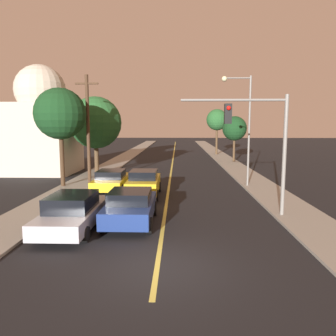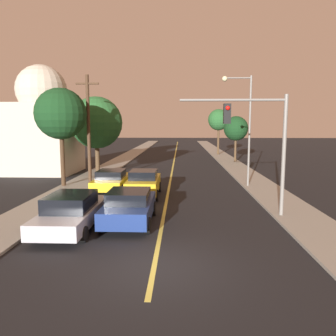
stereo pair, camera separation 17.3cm
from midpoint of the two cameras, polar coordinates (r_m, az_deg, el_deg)
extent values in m
plane|color=black|center=(10.36, -2.40, -16.86)|extent=(200.00, 200.00, 0.00)
cube|color=black|center=(45.62, 0.85, 2.15)|extent=(10.16, 80.00, 0.01)
cube|color=#D1C14C|center=(45.62, 0.85, 2.16)|extent=(0.16, 76.00, 0.00)
cube|color=gray|center=(46.15, -7.04, 2.23)|extent=(2.50, 80.00, 0.12)
cube|color=gray|center=(45.95, 8.78, 2.17)|extent=(2.50, 80.00, 0.12)
cube|color=navy|center=(14.43, -6.84, -7.02)|extent=(1.93, 4.34, 0.67)
cube|color=black|center=(14.12, -6.98, -4.92)|extent=(1.70, 1.95, 0.49)
cylinder|color=black|center=(15.95, -9.38, -6.89)|extent=(0.22, 0.67, 0.67)
cylinder|color=black|center=(15.70, -2.74, -7.03)|extent=(0.22, 0.67, 0.67)
cylinder|color=black|center=(13.42, -11.62, -9.72)|extent=(0.22, 0.67, 0.67)
cylinder|color=black|center=(13.12, -3.67, -9.97)|extent=(0.22, 0.67, 0.67)
cube|color=gold|center=(19.75, -4.47, -2.88)|extent=(1.75, 4.13, 0.78)
cube|color=black|center=(19.49, -4.54, -1.14)|extent=(1.54, 1.86, 0.49)
cylinder|color=black|center=(21.18, -6.33, -3.27)|extent=(0.22, 0.65, 0.65)
cylinder|color=black|center=(21.01, -1.82, -3.31)|extent=(0.22, 0.65, 0.65)
cylinder|color=black|center=(18.70, -7.43, -4.73)|extent=(0.22, 0.65, 0.65)
cylinder|color=black|center=(18.51, -2.31, -4.80)|extent=(0.22, 0.65, 0.65)
cube|color=#A5A8B2|center=(14.17, -16.40, -7.84)|extent=(1.91, 4.99, 0.59)
cube|color=black|center=(13.84, -16.75, -5.64)|extent=(1.68, 2.25, 0.61)
cylinder|color=black|center=(15.95, -17.75, -7.27)|extent=(0.22, 0.60, 0.60)
cylinder|color=black|center=(15.44, -11.34, -7.54)|extent=(0.22, 0.60, 0.60)
cylinder|color=black|center=(13.19, -22.29, -10.59)|extent=(0.22, 0.60, 0.60)
cylinder|color=black|center=(12.58, -14.57, -11.15)|extent=(0.22, 0.60, 0.60)
cube|color=gold|center=(21.48, -10.00, -2.34)|extent=(1.84, 4.41, 0.56)
cube|color=black|center=(21.23, -10.13, -1.03)|extent=(1.62, 1.98, 0.48)
cylinder|color=black|center=(23.03, -11.44, -2.41)|extent=(0.22, 0.72, 0.72)
cylinder|color=black|center=(22.70, -7.12, -2.47)|extent=(0.22, 0.72, 0.72)
cylinder|color=black|center=(20.43, -13.17, -3.73)|extent=(0.22, 0.72, 0.72)
cylinder|color=black|center=(20.05, -8.32, -3.82)|extent=(0.22, 0.72, 0.72)
cylinder|color=slate|center=(15.84, 19.31, 2.03)|extent=(0.18, 0.18, 5.51)
cylinder|color=slate|center=(15.27, 11.03, 11.55)|extent=(4.75, 0.12, 0.12)
cube|color=black|center=(15.20, 10.08, 9.29)|extent=(0.32, 0.28, 0.90)
sphere|color=red|center=(15.03, 10.20, 10.25)|extent=(0.20, 0.20, 0.20)
cylinder|color=slate|center=(22.93, 13.73, 6.16)|extent=(0.14, 0.14, 7.39)
cylinder|color=slate|center=(22.97, 11.81, 15.09)|extent=(1.74, 0.09, 0.09)
sphere|color=beige|center=(22.83, 9.57, 15.07)|extent=(0.36, 0.36, 0.36)
cylinder|color=#422D1E|center=(23.74, -13.95, 6.42)|extent=(0.24, 0.24, 7.58)
cube|color=#422D1E|center=(23.90, -14.20, 14.08)|extent=(1.60, 0.12, 0.12)
cylinder|color=#4C3823|center=(28.71, -12.51, 1.85)|extent=(0.37, 0.37, 2.81)
sphere|color=#235628|center=(28.58, -12.68, 7.72)|extent=(4.38, 4.38, 4.38)
cylinder|color=#3D2B1C|center=(23.45, -18.17, 1.49)|extent=(0.29, 0.29, 3.69)
sphere|color=#143819|center=(23.34, -18.48, 8.95)|extent=(3.44, 3.44, 3.44)
cylinder|color=#4C3823|center=(38.06, 11.29, 3.23)|extent=(0.25, 0.25, 2.79)
sphere|color=#143819|center=(37.97, 11.38, 6.78)|extent=(2.75, 2.75, 2.75)
cylinder|color=#4C3823|center=(46.89, 8.36, 4.71)|extent=(0.29, 0.29, 3.83)
sphere|color=#235628|center=(46.84, 8.43, 8.31)|extent=(2.96, 2.96, 2.96)
cube|color=#BCB29E|center=(31.27, -21.14, 4.76)|extent=(5.68, 5.68, 6.09)
sphere|color=#BCB29E|center=(31.39, -21.52, 12.51)|extent=(4.34, 4.34, 4.34)
camera|label=1|loc=(0.09, -90.24, -0.03)|focal=35.00mm
camera|label=2|loc=(0.09, 89.76, 0.03)|focal=35.00mm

